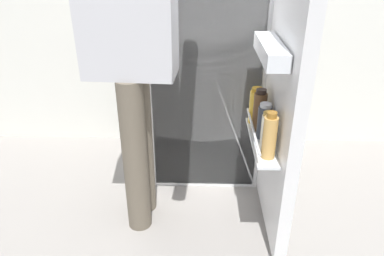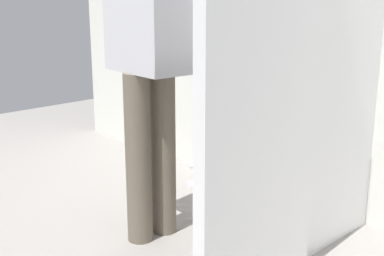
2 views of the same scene
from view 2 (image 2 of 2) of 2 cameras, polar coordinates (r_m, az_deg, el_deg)
The scene contains 2 objects.
refrigerator at distance 2.45m, azimuth 10.23°, elevation 6.66°, with size 0.69×1.22×1.63m.
person at distance 2.31m, azimuth -4.70°, elevation 10.09°, with size 0.52×0.73×1.62m.
Camera 2 is at (1.47, -1.46, 1.16)m, focal length 48.11 mm.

